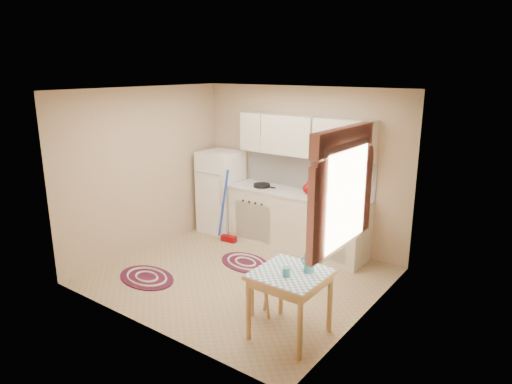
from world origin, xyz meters
TOP-DOWN VIEW (x-y plane):
  - room_shell at (0.16, 0.24)m, footprint 3.64×3.60m
  - fridge at (-1.37, 1.25)m, footprint 0.65×0.60m
  - broom at (-0.93, 0.90)m, footprint 0.29×0.15m
  - base_cabinets at (0.12, 1.30)m, footprint 2.25×0.60m
  - countertop at (0.12, 1.30)m, footprint 2.27×0.62m
  - frying_pan at (-0.51, 1.25)m, footprint 0.29×0.29m
  - red_kettle at (0.31, 1.30)m, footprint 0.19×0.18m
  - red_canister at (0.47, 1.30)m, footprint 0.11×0.11m
  - table at (1.32, -0.81)m, footprint 0.72×0.72m
  - stool at (0.85, -0.65)m, footprint 0.32×0.32m
  - coffee_pot at (1.47, -0.69)m, footprint 0.15×0.13m
  - mug at (1.33, -0.91)m, footprint 0.09×0.09m
  - rug_center at (-0.18, 0.38)m, footprint 0.98×0.77m
  - rug_left at (-0.97, -0.80)m, footprint 0.99×0.73m

SIDE VIEW (x-z plane):
  - rug_center at x=-0.18m, z-range 0.00..0.02m
  - rug_left at x=-0.97m, z-range 0.00..0.02m
  - stool at x=0.85m, z-range 0.00..0.42m
  - table at x=1.32m, z-range 0.00..0.72m
  - base_cabinets at x=0.12m, z-range 0.00..0.88m
  - broom at x=-0.93m, z-range 0.00..1.20m
  - fridge at x=-1.37m, z-range 0.00..1.40m
  - mug at x=1.33m, z-range 0.72..0.82m
  - coffee_pot at x=1.47m, z-range 0.72..0.99m
  - countertop at x=0.12m, z-range 0.88..0.92m
  - frying_pan at x=-0.51m, z-range 0.92..0.97m
  - red_canister at x=0.47m, z-range 0.92..1.08m
  - red_kettle at x=0.31m, z-range 0.92..1.10m
  - room_shell at x=0.16m, z-range 0.34..2.86m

